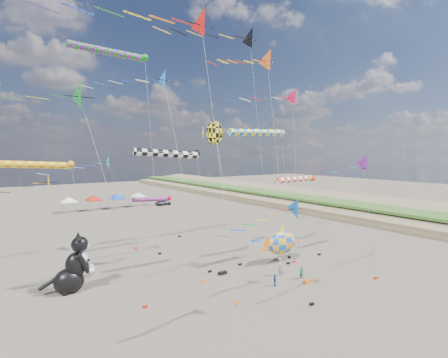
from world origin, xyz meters
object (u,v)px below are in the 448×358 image
person_adult (280,267)px  child_green (302,273)px  fish_inflatable (281,242)px  parked_car (163,203)px  cat_inflatable (72,262)px  child_blue (275,280)px

person_adult → child_green: person_adult is taller
fish_inflatable → parked_car: bearing=81.3°
cat_inflatable → person_adult: size_ratio=2.94×
fish_inflatable → child_green: (-2.04, -5.08, -1.68)m
fish_inflatable → child_green: bearing=-111.9°
fish_inflatable → parked_car: size_ratio=1.44×
parked_car → cat_inflatable: bearing=144.3°
child_green → parked_car: 53.11m
fish_inflatable → child_blue: size_ratio=4.89×
fish_inflatable → parked_car: 47.80m
cat_inflatable → parked_car: bearing=67.0°
cat_inflatable → parked_car: (28.76, 42.58, -2.03)m
cat_inflatable → fish_inflatable: 22.00m
person_adult → child_blue: person_adult is taller
child_green → parked_car: bearing=86.5°
child_green → child_blue: size_ratio=1.08×
fish_inflatable → person_adult: bearing=-134.9°
child_blue → parked_car: size_ratio=0.30×
child_green → child_blue: 3.55m
child_blue → parked_car: 53.71m
child_blue → fish_inflatable: bearing=12.8°
cat_inflatable → child_green: 21.84m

